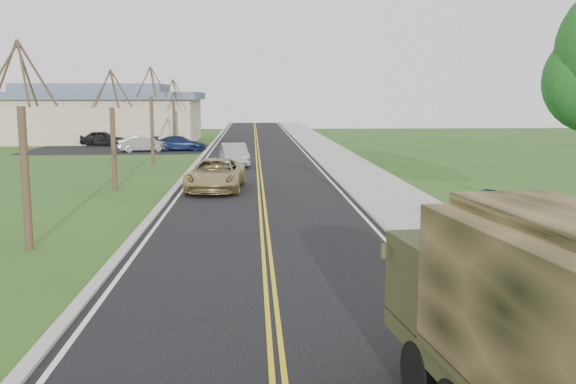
{
  "coord_description": "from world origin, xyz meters",
  "views": [
    {
      "loc": [
        -0.38,
        -8.9,
        4.49
      ],
      "look_at": [
        0.61,
        9.0,
        1.8
      ],
      "focal_mm": 40.0,
      "sensor_mm": 36.0,
      "label": 1
    }
  ],
  "objects": [
    {
      "name": "road",
      "position": [
        0.0,
        40.0,
        0.01
      ],
      "size": [
        8.0,
        120.0,
        0.01
      ],
      "primitive_type": "cube",
      "color": "black",
      "rests_on": "ground"
    },
    {
      "name": "curb_right",
      "position": [
        4.15,
        40.0,
        0.06
      ],
      "size": [
        0.3,
        120.0,
        0.12
      ],
      "primitive_type": "cube",
      "color": "#9E998E",
      "rests_on": "ground"
    },
    {
      "name": "sidewalk_right",
      "position": [
        5.9,
        40.0,
        0.05
      ],
      "size": [
        3.2,
        120.0,
        0.1
      ],
      "primitive_type": "cube",
      "color": "#9E998E",
      "rests_on": "ground"
    },
    {
      "name": "curb_left",
      "position": [
        -4.15,
        40.0,
        0.05
      ],
      "size": [
        0.3,
        120.0,
        0.1
      ],
      "primitive_type": "cube",
      "color": "#9E998E",
      "rests_on": "ground"
    },
    {
      "name": "bare_tree_a",
      "position": [
        -7.0,
        10.0,
        2.63
      ],
      "size": [
        1.93,
        2.26,
        6.08
      ],
      "color": "#38281C",
      "rests_on": "ground"
    },
    {
      "name": "bare_tree_b",
      "position": [
        -7.0,
        22.0,
        2.48
      ],
      "size": [
        1.83,
        2.14,
        5.73
      ],
      "color": "#38281C",
      "rests_on": "ground"
    },
    {
      "name": "bare_tree_c",
      "position": [
        -7.0,
        34.0,
        2.78
      ],
      "size": [
        2.04,
        2.39,
        6.42
      ],
      "color": "#38281C",
      "rests_on": "ground"
    },
    {
      "name": "bare_tree_d",
      "position": [
        -7.0,
        46.0,
        2.55
      ],
      "size": [
        1.88,
        2.2,
        5.91
      ],
      "color": "#38281C",
      "rests_on": "ground"
    },
    {
      "name": "commercial_building",
      "position": [
        -15.98,
        55.97,
        2.69
      ],
      "size": [
        25.5,
        21.5,
        5.65
      ],
      "color": "tan",
      "rests_on": "ground"
    },
    {
      "name": "military_truck",
      "position": [
        3.22,
        -2.16,
        1.83
      ],
      "size": [
        2.95,
        6.63,
        3.2
      ],
      "rotation": [
        0.0,
        0.0,
        0.12
      ],
      "color": "black",
      "rests_on": "ground"
    },
    {
      "name": "suv_champagne",
      "position": [
        -2.16,
        21.69,
        0.76
      ],
      "size": [
        2.83,
        5.59,
        1.52
      ],
      "primitive_type": "imported",
      "rotation": [
        0.0,
        0.0,
        -0.06
      ],
      "color": "tan",
      "rests_on": "ground"
    },
    {
      "name": "sedan_silver",
      "position": [
        -1.57,
        32.51,
        0.73
      ],
      "size": [
        2.12,
        4.58,
        1.45
      ],
      "primitive_type": "imported",
      "rotation": [
        0.0,
        0.0,
        0.13
      ],
      "color": "#9E9EA2",
      "rests_on": "ground"
    },
    {
      "name": "pickup_navy",
      "position": [
        8.91,
        9.32,
        0.77
      ],
      "size": [
        5.58,
        4.75,
        1.53
      ],
      "primitive_type": "imported",
      "rotation": [
        0.0,
        0.0,
        0.97
      ],
      "color": "#0E1435",
      "rests_on": "ground"
    },
    {
      "name": "lot_car_dark",
      "position": [
        -13.85,
        50.0,
        0.69
      ],
      "size": [
        4.27,
        2.19,
        1.39
      ],
      "primitive_type": "imported",
      "rotation": [
        0.0,
        0.0,
        1.43
      ],
      "color": "black",
      "rests_on": "ground"
    },
    {
      "name": "lot_car_silver",
      "position": [
        -9.3,
        43.66,
        0.65
      ],
      "size": [
        4.19,
        2.62,
        1.3
      ],
      "primitive_type": "imported",
      "rotation": [
        0.0,
        0.0,
        1.91
      ],
      "color": "#A6A7AB",
      "rests_on": "ground"
    },
    {
      "name": "lot_car_navy",
      "position": [
        -6.34,
        44.35,
        0.62
      ],
      "size": [
        4.27,
        1.79,
        1.23
      ],
      "primitive_type": "imported",
      "rotation": [
        0.0,
        0.0,
        1.59
      ],
      "color": "#101B3C",
      "rests_on": "ground"
    }
  ]
}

